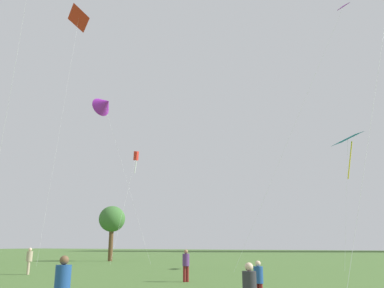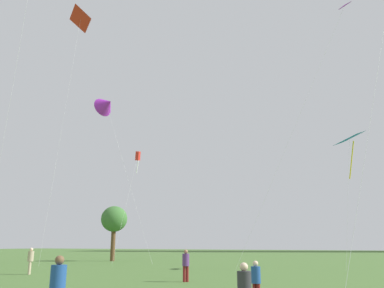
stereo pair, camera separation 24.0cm
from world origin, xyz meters
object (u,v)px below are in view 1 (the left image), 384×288
at_px(person_standing_4, 259,279).
at_px(kite_flying_5, 105,104).
at_px(kite_flying_1, 342,9).
at_px(park_tree_2, 112,220).
at_px(person_standing_3, 186,263).
at_px(person_standing_5, 29,259).
at_px(person_standing_1, 62,286).
at_px(kite_flying_4, 79,19).
at_px(kite_flying_3, 136,157).
at_px(kite_flying_6, 348,140).

bearing_deg(person_standing_4, kite_flying_5, 148.84).
bearing_deg(kite_flying_1, park_tree_2, 164.68).
bearing_deg(person_standing_3, person_standing_5, 136.64).
bearing_deg(person_standing_5, kite_flying_5, -14.12).
relative_size(person_standing_1, kite_flying_4, 0.06).
relative_size(person_standing_4, kite_flying_3, 0.12).
distance_m(person_standing_4, kite_flying_3, 35.15).
height_order(person_standing_3, kite_flying_6, kite_flying_6).
bearing_deg(kite_flying_3, kite_flying_4, -133.53).
height_order(kite_flying_1, kite_flying_6, kite_flying_1).
xyz_separation_m(person_standing_5, kite_flying_5, (-6.89, 16.68, 18.56)).
bearing_deg(person_standing_4, person_standing_5, 170.45).
bearing_deg(person_standing_1, kite_flying_6, 152.24).
bearing_deg(kite_flying_6, person_standing_5, -144.08).
height_order(person_standing_4, kite_flying_4, kite_flying_4).
distance_m(kite_flying_1, kite_flying_5, 29.86).
xyz_separation_m(person_standing_4, kite_flying_6, (2.76, 23.18, 10.60)).
bearing_deg(person_standing_3, kite_flying_1, 12.15).
bearing_deg(person_standing_5, person_standing_3, -128.35).
relative_size(person_standing_1, kite_flying_3, 0.14).
bearing_deg(kite_flying_4, park_tree_2, 90.20).
bearing_deg(kite_flying_1, person_standing_1, -104.98).
relative_size(person_standing_1, kite_flying_5, 0.09).
relative_size(person_standing_4, kite_flying_6, 0.13).
bearing_deg(kite_flying_3, person_standing_5, -81.79).
distance_m(kite_flying_1, kite_flying_3, 27.74).
relative_size(person_standing_3, person_standing_4, 1.18).
distance_m(kite_flying_4, kite_flying_6, 35.13).
bearing_deg(person_standing_1, person_standing_3, 175.63).
height_order(kite_flying_1, kite_flying_5, kite_flying_1).
distance_m(person_standing_3, park_tree_2, 30.37).
bearing_deg(person_standing_3, kite_flying_3, 88.53).
height_order(person_standing_1, kite_flying_3, kite_flying_3).
height_order(kite_flying_4, kite_flying_6, kite_flying_4).
xyz_separation_m(kite_flying_3, kite_flying_5, (-4.33, -1.13, 7.15)).
relative_size(person_standing_1, person_standing_3, 1.01).
bearing_deg(kite_flying_5, person_standing_3, -40.97).
xyz_separation_m(kite_flying_4, kite_flying_6, (29.84, 3.77, -18.14)).
bearing_deg(kite_flying_3, park_tree_2, 148.22).
relative_size(person_standing_3, park_tree_2, 0.26).
bearing_deg(kite_flying_4, person_standing_4, -35.63).
relative_size(person_standing_1, person_standing_5, 0.98).
bearing_deg(person_standing_5, kite_flying_1, -96.82).
distance_m(person_standing_1, park_tree_2, 42.30).
relative_size(person_standing_5, kite_flying_5, 0.09).
distance_m(person_standing_1, kite_flying_5, 41.98).
bearing_deg(kite_flying_5, kite_flying_3, 14.63).
distance_m(person_standing_1, kite_flying_4, 45.01).
height_order(person_standing_3, kite_flying_4, kite_flying_4).
distance_m(kite_flying_3, kite_flying_6, 24.43).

